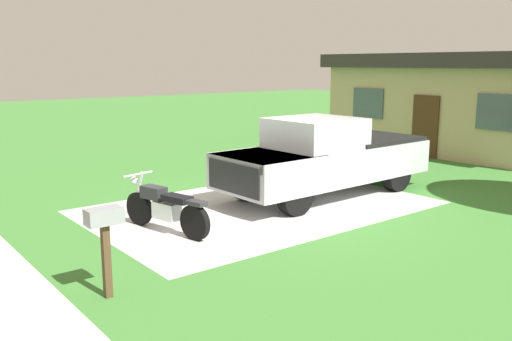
{
  "coord_description": "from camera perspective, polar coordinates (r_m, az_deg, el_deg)",
  "views": [
    {
      "loc": [
        9.15,
        -7.36,
        3.14
      ],
      "look_at": [
        0.23,
        -0.31,
        0.9
      ],
      "focal_mm": 38.13,
      "sensor_mm": 36.0,
      "label": 1
    }
  ],
  "objects": [
    {
      "name": "pickup_truck",
      "position": [
        13.18,
        7.5,
        1.5
      ],
      "size": [
        2.12,
        5.67,
        1.9
      ],
      "color": "black",
      "rests_on": "ground"
    },
    {
      "name": "neighbor_house",
      "position": [
        21.39,
        21.31,
        6.77
      ],
      "size": [
        9.6,
        5.6,
        3.5
      ],
      "color": "tan",
      "rests_on": "ground"
    },
    {
      "name": "mailbox",
      "position": [
        7.57,
        -15.59,
        -5.88
      ],
      "size": [
        0.26,
        0.48,
        1.26
      ],
      "color": "#4C3823",
      "rests_on": "ground"
    },
    {
      "name": "ground_plane",
      "position": [
        12.16,
        0.47,
        -3.83
      ],
      "size": [
        80.0,
        80.0,
        0.0
      ],
      "primitive_type": "plane",
      "color": "#3D7931"
    },
    {
      "name": "driveway_pad",
      "position": [
        12.16,
        0.47,
        -3.81
      ],
      "size": [
        4.85,
        7.39,
        0.01
      ],
      "primitive_type": "cube",
      "color": "#B9B9B9",
      "rests_on": "ground"
    },
    {
      "name": "motorcycle",
      "position": [
        10.41,
        -9.53,
        -3.87
      ],
      "size": [
        2.18,
        0.84,
        1.09
      ],
      "color": "black",
      "rests_on": "ground"
    }
  ]
}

